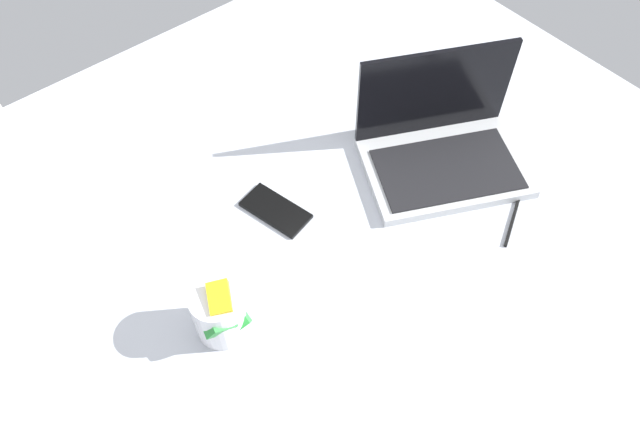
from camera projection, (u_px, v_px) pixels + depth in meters
The scene contains 5 objects.
bed_mattress at pixel (290, 259), 129.07cm from camera, with size 180.00×140.00×18.00cm, color #B7BCC6.
laptop at pixel (441, 146), 129.75cm from camera, with size 39.78×35.27×23.00cm.
snack_cup at pixel (220, 313), 105.28cm from camera, with size 9.00×9.24×12.79cm.
cell_phone at pixel (276, 210), 124.81cm from camera, with size 6.80×14.00×0.80cm, color black.
charger_cable at pixel (515, 214), 124.44cm from camera, with size 17.00×0.60×0.60cm, color black.
Camera 1 is at (-38.73, -56.99, 118.72)cm, focal length 34.71 mm.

